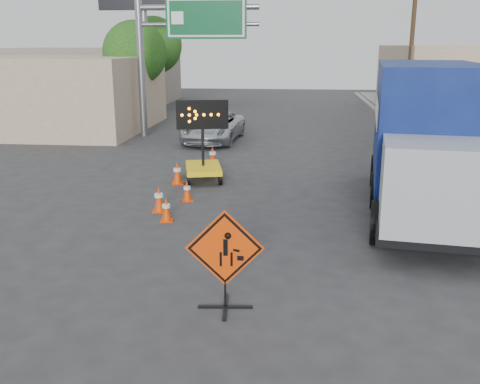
% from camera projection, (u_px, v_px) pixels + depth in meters
% --- Properties ---
extents(ground, '(100.00, 100.00, 0.00)m').
position_uv_depth(ground, '(216.00, 296.00, 10.18)').
color(ground, '#2D2D30').
rests_on(ground, ground).
extents(curb_right, '(0.40, 60.00, 0.12)m').
position_uv_depth(curb_right, '(425.00, 151.00, 23.82)').
color(curb_right, gray).
rests_on(curb_right, ground).
extents(sidewalk_right, '(4.00, 60.00, 0.15)m').
position_uv_depth(sidewalk_right, '(479.00, 152.00, 23.58)').
color(sidewalk_right, gray).
rests_on(sidewalk_right, ground).
extents(storefront_left_near, '(14.00, 10.00, 4.00)m').
position_uv_depth(storefront_left_near, '(23.00, 93.00, 30.24)').
color(storefront_left_near, '#C8AF90').
rests_on(storefront_left_near, ground).
extents(storefront_left_far, '(12.00, 10.00, 4.40)m').
position_uv_depth(storefront_left_far, '(96.00, 76.00, 43.71)').
color(storefront_left_far, gray).
rests_on(storefront_left_far, ground).
extents(building_right_far, '(10.00, 14.00, 4.60)m').
position_uv_depth(building_right_far, '(465.00, 80.00, 37.02)').
color(building_right_far, '#C8AF90').
rests_on(building_right_far, ground).
extents(highway_gantry, '(6.18, 0.38, 6.90)m').
position_uv_depth(highway_gantry, '(180.00, 36.00, 26.50)').
color(highway_gantry, slate).
rests_on(highway_gantry, ground).
extents(billboard, '(6.10, 0.54, 9.85)m').
position_uv_depth(billboard, '(145.00, 0.00, 33.88)').
color(billboard, slate).
rests_on(billboard, ground).
extents(utility_pole_far, '(1.80, 0.26, 9.00)m').
position_uv_depth(utility_pole_far, '(412.00, 44.00, 31.14)').
color(utility_pole_far, '#422B1C').
rests_on(utility_pole_far, ground).
extents(tree_left_near, '(3.71, 3.71, 6.03)m').
position_uv_depth(tree_left_near, '(135.00, 53.00, 30.98)').
color(tree_left_near, '#422B1C').
rests_on(tree_left_near, ground).
extents(tree_left_far, '(4.10, 4.10, 6.66)m').
position_uv_depth(tree_left_far, '(154.00, 45.00, 38.63)').
color(tree_left_far, '#422B1C').
rests_on(tree_left_far, ground).
extents(construction_sign, '(1.40, 1.00, 1.87)m').
position_uv_depth(construction_sign, '(225.00, 258.00, 9.45)').
color(construction_sign, black).
rests_on(construction_sign, ground).
extents(arrow_board, '(1.76, 2.19, 2.82)m').
position_uv_depth(arrow_board, '(203.00, 163.00, 18.71)').
color(arrow_board, yellow).
rests_on(arrow_board, ground).
extents(pickup_truck, '(2.82, 5.36, 1.44)m').
position_uv_depth(pickup_truck, '(213.00, 127.00, 26.36)').
color(pickup_truck, silver).
rests_on(pickup_truck, ground).
extents(box_truck, '(3.65, 8.97, 4.13)m').
position_uv_depth(box_truck, '(424.00, 147.00, 14.85)').
color(box_truck, black).
rests_on(box_truck, ground).
extents(cone_a, '(0.39, 0.39, 0.67)m').
position_uv_depth(cone_a, '(166.00, 209.00, 14.42)').
color(cone_a, '#E23B04').
rests_on(cone_a, ground).
extents(cone_b, '(0.42, 0.42, 0.76)m').
position_uv_depth(cone_b, '(159.00, 199.00, 15.23)').
color(cone_b, '#E23B04').
rests_on(cone_b, ground).
extents(cone_c, '(0.44, 0.44, 0.65)m').
position_uv_depth(cone_c, '(187.00, 191.00, 16.28)').
color(cone_c, '#E23B04').
rests_on(cone_c, ground).
extents(cone_d, '(0.47, 0.47, 0.78)m').
position_uv_depth(cone_d, '(177.00, 173.00, 18.29)').
color(cone_d, '#E23B04').
rests_on(cone_d, ground).
extents(cone_e, '(0.52, 0.52, 0.79)m').
position_uv_depth(cone_e, '(213.00, 156.00, 21.04)').
color(cone_e, '#E23B04').
rests_on(cone_e, ground).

